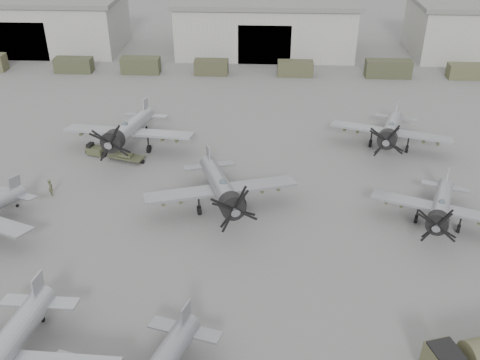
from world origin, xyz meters
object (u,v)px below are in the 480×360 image
object	(u,v)px
aircraft_mid_2	(441,207)
aircraft_far_0	(128,130)
tug_trailer	(107,153)
aircraft_far_1	(391,130)
aircraft_mid_1	(222,188)
ground_crew	(51,187)

from	to	relation	value
aircraft_mid_2	aircraft_far_0	size ratio (longest dim) A/B	0.81
aircraft_far_0	tug_trailer	distance (m)	3.23
tug_trailer	aircraft_far_1	bearing A→B (deg)	22.92
aircraft_mid_2	aircraft_far_1	world-z (taller)	aircraft_far_1
aircraft_mid_1	aircraft_far_0	size ratio (longest dim) A/B	0.97
aircraft_mid_1	ground_crew	world-z (taller)	aircraft_mid_1
aircraft_far_0	tug_trailer	size ratio (longest dim) A/B	2.14
aircraft_far_1	tug_trailer	size ratio (longest dim) A/B	1.97
aircraft_mid_1	tug_trailer	size ratio (longest dim) A/B	2.07
tug_trailer	ground_crew	xyz separation A→B (m)	(-3.18, -7.78, 0.34)
aircraft_mid_1	aircraft_far_0	world-z (taller)	aircraft_far_0
aircraft_mid_2	aircraft_far_0	world-z (taller)	aircraft_far_0
aircraft_mid_1	aircraft_far_1	world-z (taller)	aircraft_mid_1
aircraft_mid_1	ground_crew	xyz separation A→B (m)	(-16.09, 2.02, -1.62)
aircraft_mid_1	tug_trailer	xyz separation A→B (m)	(-12.91, 9.79, -1.96)
aircraft_far_1	tug_trailer	xyz separation A→B (m)	(-29.96, -3.20, -1.85)
tug_trailer	ground_crew	size ratio (longest dim) A/B	3.92
aircraft_mid_1	ground_crew	distance (m)	16.30
aircraft_mid_2	tug_trailer	world-z (taller)	aircraft_mid_2
aircraft_mid_2	ground_crew	world-z (taller)	aircraft_mid_2
aircraft_far_1	aircraft_mid_2	bearing A→B (deg)	-67.10
aircraft_far_0	ground_crew	distance (m)	10.71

